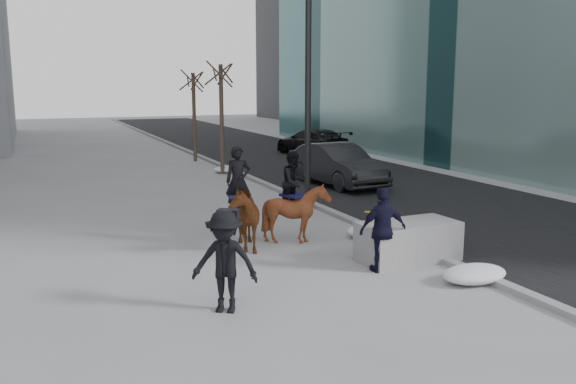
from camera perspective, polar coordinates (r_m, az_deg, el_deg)
name	(u,v)px	position (r m, az deg, el deg)	size (l,w,h in m)	color
ground	(311,274)	(12.55, 2.17, -7.66)	(120.00, 120.00, 0.00)	gray
road	(363,181)	(24.37, 7.05, 1.07)	(8.00, 90.00, 0.01)	black
curb	(269,186)	(22.64, -1.74, 0.58)	(0.25, 90.00, 0.12)	gray
planter	(408,241)	(13.59, 11.18, -4.55)	(2.16, 1.08, 0.86)	gray
car_near	(337,165)	(23.11, 4.61, 2.57)	(1.66, 4.77, 1.57)	black
car_far	(312,142)	(32.58, 2.25, 4.71)	(2.02, 4.96, 1.44)	black
tree_near	(222,114)	(25.90, -6.24, 7.29)	(1.20, 1.20, 5.10)	#3C2B24
tree_far	(194,113)	(30.32, -8.78, 7.35)	(1.20, 1.20, 4.78)	#3D3224
mounted_left	(240,211)	(14.30, -4.48, -1.75)	(1.11, 1.96, 2.40)	#4D1A0F
mounted_right	(296,206)	(14.75, 0.73, -1.34)	(1.58, 1.67, 2.23)	#4E2A0F
feeder	(383,230)	(12.62, 8.87, -3.53)	(1.06, 0.89, 1.75)	black
camera_crew	(225,261)	(10.36, -5.94, -6.47)	(1.31, 1.16, 1.75)	black
lamppost	(312,42)	(18.12, 2.22, 13.83)	(0.25, 2.58, 9.09)	black
snow_piles	(339,217)	(17.03, 4.84, -2.31)	(1.37, 16.79, 0.35)	silver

